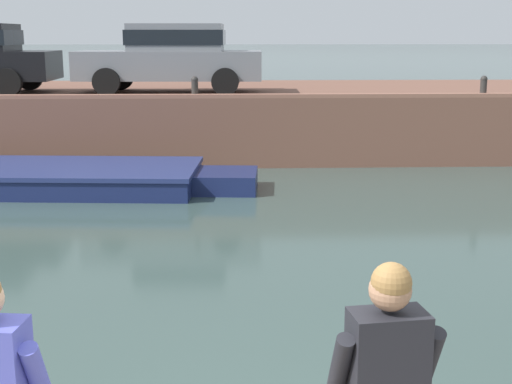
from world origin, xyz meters
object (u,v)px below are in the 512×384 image
at_px(boat_moored_west_navy, 58,178).
at_px(car_left_inner_grey, 172,55).
at_px(person_seated_right, 383,377).
at_px(mooring_bollard_east, 484,85).
at_px(mooring_bollard_mid, 195,86).

xyz_separation_m(boat_moored_west_navy, car_left_inner_grey, (1.90, 3.52, 2.12)).
height_order(car_left_inner_grey, person_seated_right, car_left_inner_grey).
xyz_separation_m(car_left_inner_grey, mooring_bollard_east, (6.74, -1.35, -0.61)).
distance_m(boat_moored_west_navy, mooring_bollard_east, 9.04).
bearing_deg(mooring_bollard_east, boat_moored_west_navy, -165.85).
bearing_deg(boat_moored_west_navy, mooring_bollard_east, 14.15).
xyz_separation_m(mooring_bollard_east, person_seated_right, (-4.75, -12.07, -0.54)).
height_order(boat_moored_west_navy, car_left_inner_grey, car_left_inner_grey).
bearing_deg(car_left_inner_grey, mooring_bollard_mid, -67.52).
bearing_deg(mooring_bollard_east, mooring_bollard_mid, 180.00).
bearing_deg(mooring_bollard_east, person_seated_right, -111.46).
relative_size(car_left_inner_grey, mooring_bollard_mid, 9.50).
relative_size(car_left_inner_grey, mooring_bollard_east, 9.50).
height_order(car_left_inner_grey, mooring_bollard_east, car_left_inner_grey).
bearing_deg(mooring_bollard_mid, mooring_bollard_east, 0.00).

